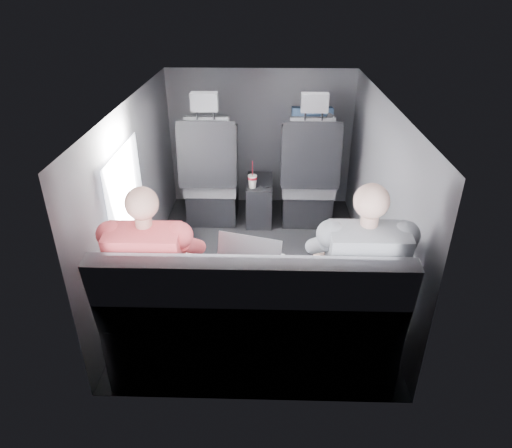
{
  "coord_description": "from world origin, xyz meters",
  "views": [
    {
      "loc": [
        0.08,
        -3.08,
        2.09
      ],
      "look_at": [
        -0.01,
        -0.05,
        0.44
      ],
      "focal_mm": 32.0,
      "sensor_mm": 36.0,
      "label": 1
    }
  ],
  "objects_px": {
    "center_console": "(259,200)",
    "laptop_white": "(160,252)",
    "rear_bench": "(252,328)",
    "soda_cup": "(252,181)",
    "front_seat_left": "(211,182)",
    "front_seat_right": "(308,183)",
    "laptop_silver": "(249,260)",
    "laptop_black": "(344,256)",
    "passenger_front_right": "(311,139)",
    "passenger_rear_left": "(157,273)",
    "passenger_rear_right": "(357,275)"
  },
  "relations": [
    {
      "from": "soda_cup",
      "to": "passenger_rear_left",
      "type": "relative_size",
      "value": 0.21
    },
    {
      "from": "laptop_silver",
      "to": "passenger_rear_right",
      "type": "xyz_separation_m",
      "value": [
        0.61,
        -0.12,
        -0.01
      ]
    },
    {
      "from": "rear_bench",
      "to": "passenger_rear_right",
      "type": "relative_size",
      "value": 1.31
    },
    {
      "from": "laptop_silver",
      "to": "passenger_rear_right",
      "type": "relative_size",
      "value": 0.35
    },
    {
      "from": "center_console",
      "to": "front_seat_left",
      "type": "bearing_deg",
      "value": -174.93
    },
    {
      "from": "laptop_silver",
      "to": "passenger_front_right",
      "type": "height_order",
      "value": "passenger_front_right"
    },
    {
      "from": "front_seat_left",
      "to": "center_console",
      "type": "distance_m",
      "value": 0.49
    },
    {
      "from": "rear_bench",
      "to": "laptop_white",
      "type": "xyz_separation_m",
      "value": [
        -0.56,
        0.3,
        0.33
      ]
    },
    {
      "from": "laptop_black",
      "to": "passenger_rear_right",
      "type": "xyz_separation_m",
      "value": [
        0.05,
        -0.19,
        -0.0
      ]
    },
    {
      "from": "front_seat_right",
      "to": "passenger_rear_right",
      "type": "relative_size",
      "value": 1.04
    },
    {
      "from": "center_console",
      "to": "laptop_white",
      "type": "distance_m",
      "value": 1.79
    },
    {
      "from": "center_console",
      "to": "soda_cup",
      "type": "bearing_deg",
      "value": -112.42
    },
    {
      "from": "laptop_black",
      "to": "passenger_front_right",
      "type": "relative_size",
      "value": 0.52
    },
    {
      "from": "front_seat_right",
      "to": "passenger_front_right",
      "type": "distance_m",
      "value": 0.43
    },
    {
      "from": "center_console",
      "to": "rear_bench",
      "type": "relative_size",
      "value": 0.3
    },
    {
      "from": "front_seat_left",
      "to": "passenger_rear_left",
      "type": "xyz_separation_m",
      "value": [
        -0.09,
        -1.81,
        0.22
      ]
    },
    {
      "from": "passenger_rear_left",
      "to": "passenger_front_right",
      "type": "distance_m",
      "value": 2.31
    },
    {
      "from": "rear_bench",
      "to": "soda_cup",
      "type": "relative_size",
      "value": 6.28
    },
    {
      "from": "soda_cup",
      "to": "laptop_silver",
      "type": "height_order",
      "value": "laptop_silver"
    },
    {
      "from": "laptop_white",
      "to": "passenger_rear_left",
      "type": "xyz_separation_m",
      "value": [
        0.02,
        -0.2,
        -0.02
      ]
    },
    {
      "from": "center_console",
      "to": "laptop_silver",
      "type": "bearing_deg",
      "value": -90.79
    },
    {
      "from": "front_seat_left",
      "to": "laptop_black",
      "type": "distance_m",
      "value": 1.91
    },
    {
      "from": "front_seat_right",
      "to": "laptop_white",
      "type": "distance_m",
      "value": 1.91
    },
    {
      "from": "laptop_black",
      "to": "front_seat_right",
      "type": "bearing_deg",
      "value": 93.01
    },
    {
      "from": "passenger_rear_left",
      "to": "laptop_silver",
      "type": "bearing_deg",
      "value": 13.39
    },
    {
      "from": "center_console",
      "to": "passenger_rear_right",
      "type": "height_order",
      "value": "passenger_rear_right"
    },
    {
      "from": "rear_bench",
      "to": "passenger_rear_right",
      "type": "height_order",
      "value": "passenger_rear_right"
    },
    {
      "from": "front_seat_right",
      "to": "passenger_rear_left",
      "type": "distance_m",
      "value": 2.07
    },
    {
      "from": "laptop_black",
      "to": "front_seat_left",
      "type": "bearing_deg",
      "value": 121.32
    },
    {
      "from": "front_seat_right",
      "to": "passenger_front_right",
      "type": "xyz_separation_m",
      "value": [
        0.03,
        0.26,
        0.34
      ]
    },
    {
      "from": "laptop_white",
      "to": "passenger_rear_right",
      "type": "height_order",
      "value": "passenger_rear_right"
    },
    {
      "from": "soda_cup",
      "to": "passenger_front_right",
      "type": "distance_m",
      "value": 0.71
    },
    {
      "from": "soda_cup",
      "to": "passenger_front_right",
      "type": "height_order",
      "value": "passenger_front_right"
    },
    {
      "from": "front_seat_right",
      "to": "passenger_front_right",
      "type": "height_order",
      "value": "front_seat_right"
    },
    {
      "from": "front_seat_left",
      "to": "passenger_rear_right",
      "type": "height_order",
      "value": "front_seat_left"
    },
    {
      "from": "laptop_silver",
      "to": "laptop_white",
      "type": "bearing_deg",
      "value": 171.91
    },
    {
      "from": "passenger_front_right",
      "to": "laptop_silver",
      "type": "bearing_deg",
      "value": -104.47
    },
    {
      "from": "rear_bench",
      "to": "laptop_black",
      "type": "relative_size",
      "value": 4.29
    },
    {
      "from": "soda_cup",
      "to": "laptop_white",
      "type": "height_order",
      "value": "laptop_white"
    },
    {
      "from": "front_seat_right",
      "to": "laptop_black",
      "type": "height_order",
      "value": "front_seat_right"
    },
    {
      "from": "center_console",
      "to": "laptop_white",
      "type": "bearing_deg",
      "value": -108.87
    },
    {
      "from": "passenger_front_right",
      "to": "soda_cup",
      "type": "bearing_deg",
      "value": -145.74
    },
    {
      "from": "soda_cup",
      "to": "laptop_black",
      "type": "relative_size",
      "value": 0.68
    },
    {
      "from": "passenger_rear_left",
      "to": "passenger_front_right",
      "type": "height_order",
      "value": "passenger_rear_left"
    },
    {
      "from": "front_seat_left",
      "to": "laptop_black",
      "type": "xyz_separation_m",
      "value": [
        0.99,
        -1.62,
        0.23
      ]
    },
    {
      "from": "center_console",
      "to": "passenger_rear_left",
      "type": "relative_size",
      "value": 0.4
    },
    {
      "from": "soda_cup",
      "to": "laptop_white",
      "type": "relative_size",
      "value": 0.55
    },
    {
      "from": "front_seat_right",
      "to": "laptop_silver",
      "type": "height_order",
      "value": "front_seat_right"
    },
    {
      "from": "front_seat_left",
      "to": "center_console",
      "type": "xyz_separation_m",
      "value": [
        0.45,
        0.04,
        -0.2
      ]
    },
    {
      "from": "front_seat_left",
      "to": "soda_cup",
      "type": "distance_m",
      "value": 0.41
    }
  ]
}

